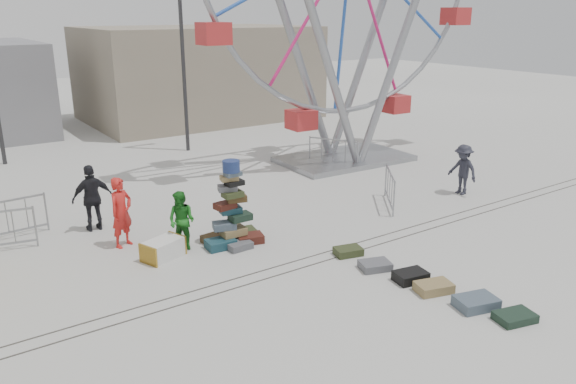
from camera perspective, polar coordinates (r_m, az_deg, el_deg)
ground at (r=12.87m, az=2.25°, el=-8.90°), size 90.00×90.00×0.00m
track_line_near at (r=13.31m, az=0.70°, el=-7.93°), size 40.00×0.04×0.01m
track_line_far at (r=13.60m, az=-0.28°, el=-7.33°), size 40.00×0.04×0.01m
building_right at (r=32.50m, az=-9.09°, el=11.87°), size 12.00×8.00×5.00m
lamp_post_right at (r=24.37m, az=-10.49°, el=14.52°), size 1.41×0.25×8.00m
suitcase_tower at (r=14.64m, az=-5.72°, el=-2.89°), size 1.62×1.39×2.24m
steamer_trunk at (r=14.18m, az=-12.57°, el=-5.67°), size 1.15×0.90×0.47m
row_case_0 at (r=14.14m, az=6.14°, el=-6.01°), size 0.76×0.60×0.19m
row_case_1 at (r=13.48m, az=8.84°, el=-7.38°), size 0.83×0.71×0.19m
row_case_2 at (r=13.06m, az=12.35°, el=-8.37°), size 0.81×0.62×0.23m
row_case_3 at (r=12.71m, az=14.59°, el=-9.35°), size 0.89×0.69×0.21m
row_case_4 at (r=12.33m, az=18.56°, el=-10.59°), size 0.96×0.77×0.23m
row_case_5 at (r=12.12m, az=22.05°, el=-11.68°), size 0.87×0.68×0.17m
barricade_dummy_c at (r=16.62m, az=-26.63°, el=-2.50°), size 2.00×0.25×1.10m
barricade_wheel_front at (r=17.67m, az=10.28°, el=0.31°), size 1.29×1.65×1.10m
barricade_wheel_back at (r=22.02m, az=4.61°, el=4.05°), size 1.08×1.78×1.10m
pedestrian_red at (r=14.91m, az=-16.56°, el=-1.99°), size 0.79×0.69×1.84m
pedestrian_green at (r=14.43m, az=-10.76°, el=-2.88°), size 0.89×0.94×1.52m
pedestrian_black at (r=16.25m, az=-19.25°, el=-0.57°), size 1.10×0.48×1.86m
pedestrian_grey at (r=19.34m, az=17.33°, el=2.19°), size 0.62×1.08×1.67m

